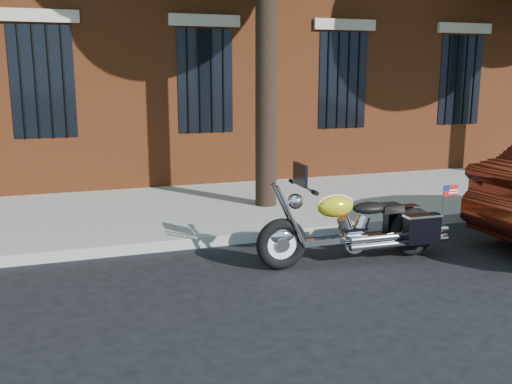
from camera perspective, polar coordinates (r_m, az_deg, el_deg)
name	(u,v)px	position (r m, az deg, el deg)	size (l,w,h in m)	color
ground	(307,271)	(7.03, 5.13, -7.83)	(120.00, 120.00, 0.00)	black
curb	(269,235)	(8.23, 1.27, -4.30)	(40.00, 0.16, 0.15)	gray
sidewalk	(232,207)	(9.96, -2.42, -1.46)	(40.00, 3.60, 0.15)	gray
motorcycle	(359,228)	(7.32, 10.29, -3.57)	(2.57, 0.75, 1.30)	black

